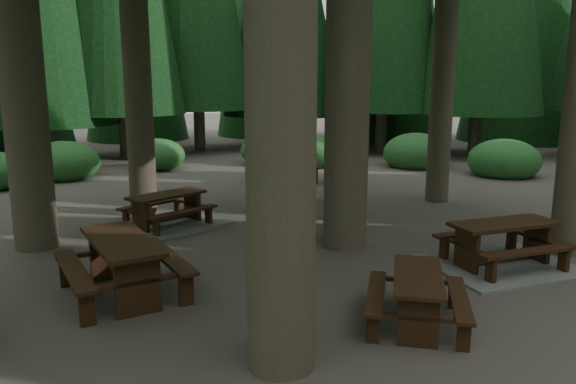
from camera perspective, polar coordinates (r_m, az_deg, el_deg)
ground at (r=10.48m, az=3.06°, el=-6.45°), size 80.00×80.00×0.00m
picnic_table_a at (r=10.45m, az=20.93°, el=-5.68°), size 2.79×2.49×0.81m
picnic_table_b at (r=8.79m, az=-16.49°, el=-6.45°), size 1.80×2.17×0.89m
picnic_table_c at (r=12.66m, az=-12.12°, el=-2.36°), size 2.55×2.26×0.74m
picnic_table_d at (r=17.71m, az=-0.47°, el=2.91°), size 2.32×2.03×0.87m
picnic_table_e at (r=7.71m, az=13.01°, el=-9.81°), size 2.07×2.07×0.70m
shrub_ring at (r=11.35m, az=3.63°, el=-2.94°), size 23.86×24.64×1.49m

